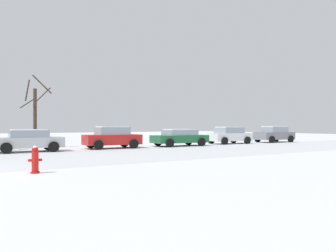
{
  "coord_description": "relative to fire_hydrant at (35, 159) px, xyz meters",
  "views": [
    {
      "loc": [
        0.91,
        -13.59,
        1.62
      ],
      "look_at": [
        12.45,
        4.83,
        1.57
      ],
      "focal_mm": 35.51,
      "sensor_mm": 36.0,
      "label": 1
    }
  ],
  "objects": [
    {
      "name": "parked_car_red",
      "position": [
        6.89,
        9.94,
        0.31
      ],
      "size": [
        3.96,
        2.11,
        1.54
      ],
      "color": "red",
      "rests_on": "ground"
    },
    {
      "name": "parked_car_silver",
      "position": [
        1.4,
        9.79,
        0.24
      ],
      "size": [
        4.03,
        2.18,
        1.37
      ],
      "color": "silver",
      "rests_on": "ground"
    },
    {
      "name": "parked_car_gray",
      "position": [
        23.37,
        9.7,
        0.3
      ],
      "size": [
        3.94,
        2.13,
        1.53
      ],
      "color": "slate",
      "rests_on": "ground"
    },
    {
      "name": "tree_far_left",
      "position": [
        2.37,
        13.24,
        2.0
      ],
      "size": [
        2.07,
        2.17,
        5.07
      ],
      "color": "#423326",
      "rests_on": "ground"
    },
    {
      "name": "parked_car_green",
      "position": [
        12.38,
        9.61,
        0.22
      ],
      "size": [
        4.45,
        2.22,
        1.32
      ],
      "color": "#1E6038",
      "rests_on": "ground"
    },
    {
      "name": "fire_hydrant",
      "position": [
        0.0,
        0.0,
        0.0
      ],
      "size": [
        0.44,
        0.3,
        0.93
      ],
      "color": "red",
      "rests_on": "ground"
    },
    {
      "name": "parked_car_white",
      "position": [
        17.88,
        9.98,
        0.29
      ],
      "size": [
        3.97,
        2.17,
        1.49
      ],
      "color": "white",
      "rests_on": "ground"
    }
  ]
}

